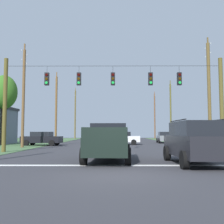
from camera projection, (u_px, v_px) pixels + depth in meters
ground_plane at (118, 175)px, 9.22m from camera, size 120.00×120.00×0.00m
stop_bar_stripe at (117, 165)px, 11.92m from camera, size 13.98×0.45×0.01m
lane_dash_0 at (116, 154)px, 17.90m from camera, size 2.50×0.15×0.01m
lane_dash_1 at (115, 148)px, 25.35m from camera, size 2.50×0.15×0.01m
lane_dash_2 at (115, 144)px, 32.32m from camera, size 2.50×0.15×0.01m
lane_dash_3 at (115, 142)px, 37.87m from camera, size 2.50×0.15×0.01m
overhead_signal_span at (113, 98)px, 19.82m from camera, size 16.46×0.31×7.05m
pickup_truck at (108, 142)px, 13.93m from camera, size 2.48×5.48×1.95m
suv_black at (196, 141)px, 12.36m from camera, size 2.27×4.83×2.05m
distant_car_crossing_white at (122, 138)px, 31.55m from camera, size 4.45×2.34×1.52m
distant_car_oncoming at (42, 138)px, 29.33m from camera, size 4.45×2.33×1.52m
distant_car_far_parked at (165, 137)px, 36.38m from camera, size 2.23×4.40×1.52m
utility_pole_mid_right at (209, 92)px, 26.01m from camera, size 0.33×1.65×10.88m
utility_pole_far_right at (171, 111)px, 43.39m from camera, size 0.27×1.72×9.97m
utility_pole_near_left at (155, 116)px, 59.12m from camera, size 0.29×1.67×10.50m
utility_pole_far_left at (23, 95)px, 25.71m from camera, size 0.27×1.71×10.15m
utility_pole_distant_right at (56, 108)px, 42.12m from camera, size 0.33×1.93×11.07m
utility_pole_distant_left at (75, 113)px, 59.70m from camera, size 0.31×1.74×11.48m
tree_roadside_right at (4, 93)px, 30.24m from camera, size 2.96×2.96×7.96m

